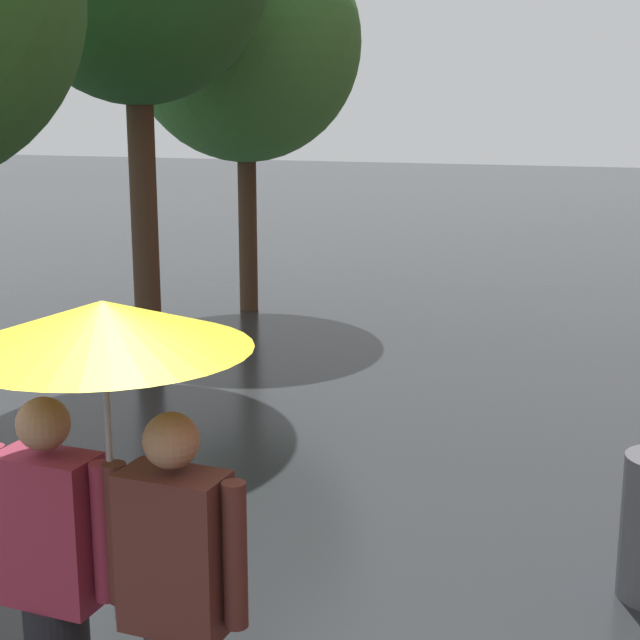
% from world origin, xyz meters
% --- Properties ---
extents(street_tree_2, '(2.99, 2.99, 5.02)m').
position_xyz_m(street_tree_2, '(-2.87, 9.42, 3.49)').
color(street_tree_2, '#473323').
rests_on(street_tree_2, ground).
extents(couple_under_umbrella, '(1.15, 1.11, 2.08)m').
position_xyz_m(couple_under_umbrella, '(0.25, 0.53, 1.38)').
color(couple_under_umbrella, black).
rests_on(couple_under_umbrella, ground).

